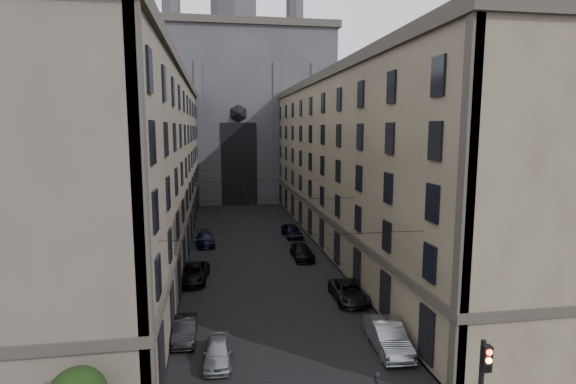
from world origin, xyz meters
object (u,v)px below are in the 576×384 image
car_right_near (388,336)px  car_right_midnear (349,292)px  car_left_near (218,352)px  car_left_far (205,239)px  car_right_midfar (302,252)px  gothic_tower (235,103)px  car_left_midnear (185,330)px  car_left_midfar (193,273)px  car_right_far (292,231)px

car_right_near → car_right_midnear: bearing=93.9°
car_left_near → car_left_far: car_left_far is taller
car_left_near → car_right_midfar: size_ratio=0.81×
gothic_tower → car_left_midnear: bearing=-95.9°
car_right_near → car_right_midfar: car_right_near is taller
car_left_midfar → gothic_tower: bearing=87.9°
car_left_near → car_right_near: (9.95, -0.10, 0.16)m
car_left_midnear → car_right_far: 27.43m
car_right_midfar → gothic_tower: bearing=95.2°
car_left_near → car_left_far: bearing=95.9°
car_left_midfar → car_left_far: bearing=91.1°
gothic_tower → car_left_near: 65.85m
car_left_far → car_right_midnear: car_right_midnear is taller
car_left_near → car_right_midfar: bearing=69.3°
car_left_far → car_right_far: size_ratio=1.02×
car_left_midnear → car_right_near: car_right_near is taller
gothic_tower → car_right_far: 39.38m
gothic_tower → car_right_midfar: (4.38, -44.19, -17.11)m
car_right_near → car_right_far: 28.36m
car_left_midnear → car_left_midfar: bearing=90.5°
car_right_near → car_right_far: size_ratio=1.06×
car_left_far → car_left_near: bearing=-92.8°
car_left_near → car_left_far: 26.17m
car_left_midfar → car_right_midfar: car_left_midfar is taller
gothic_tower → car_left_far: size_ratio=12.21×
car_left_midnear → car_left_far: car_left_far is taller
car_right_midnear → car_left_near: bearing=-140.8°
car_left_far → car_right_far: bearing=6.2°
car_left_far → car_right_near: car_right_near is taller
car_left_midfar → car_right_far: size_ratio=1.14×
car_left_near → car_left_midfar: size_ratio=0.73×
car_right_near → car_right_midnear: car_right_near is taller
car_left_midfar → car_right_midfar: (10.58, 5.23, -0.05)m
car_right_far → car_left_midfar: bearing=-133.1°
car_left_midfar → car_right_midfar: bearing=31.3°
car_left_far → gothic_tower: bearing=76.4°
gothic_tower → car_left_midfar: 52.64m
car_left_midfar → car_right_midnear: size_ratio=1.07×
car_right_near → gothic_tower: bearing=98.9°
car_left_midfar → car_left_far: size_ratio=1.12×
gothic_tower → car_right_midnear: (5.73, -55.74, -17.11)m
car_right_midnear → car_right_far: bearing=93.7°
car_left_near → car_right_near: size_ratio=0.78×
car_left_midnear → car_right_near: 12.39m
car_right_near → car_right_far: bearing=95.5°
car_left_near → car_left_far: (-1.17, 26.14, 0.03)m
car_right_midnear → car_right_far: (-0.84, 20.56, 0.10)m
car_left_near → car_left_midnear: car_left_near is taller
car_left_midfar → car_left_far: car_left_midfar is taller
car_left_midfar → car_left_far: 12.15m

